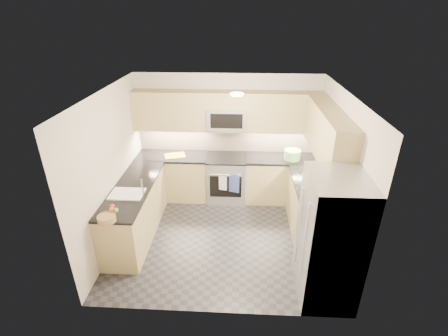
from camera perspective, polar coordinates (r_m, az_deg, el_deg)
floor at (r=5.80m, az=-0.19°, el=-11.80°), size 3.60×3.20×0.00m
ceiling at (r=4.69m, az=-0.24°, el=13.02°), size 3.60×3.20×0.02m
wall_back at (r=6.59m, az=0.59°, el=5.58°), size 3.60×0.02×2.50m
wall_front at (r=3.77m, az=-1.64°, el=-11.78°), size 3.60×0.02×2.50m
wall_left at (r=5.52m, az=-19.22°, el=-0.22°), size 0.02×3.20×2.50m
wall_right at (r=5.34m, az=19.45°, el=-1.15°), size 0.02×3.20×2.50m
base_cab_back_left at (r=6.78m, az=-8.81°, el=-1.55°), size 1.42×0.60×0.90m
base_cab_back_right at (r=6.69m, az=9.81°, el=-2.02°), size 1.42×0.60×0.90m
base_cab_right at (r=5.78m, az=15.03°, el=-7.47°), size 0.60×1.70×0.90m
base_cab_peninsula at (r=5.80m, az=-15.29°, el=-7.39°), size 0.60×2.00×0.90m
countertop_back_left at (r=6.57m, az=-9.08°, el=2.08°), size 1.42×0.63×0.04m
countertop_back_right at (r=6.48m, az=10.13°, el=1.65°), size 1.42×0.63×0.04m
countertop_right at (r=5.54m, az=15.59°, el=-3.42°), size 0.63×1.70×0.04m
countertop_peninsula at (r=5.56m, az=-15.85°, el=-3.35°), size 0.63×2.00×0.04m
upper_cab_back at (r=6.24m, az=0.54°, el=9.96°), size 3.60×0.35×0.75m
upper_cab_right at (r=5.32m, az=17.81°, el=5.76°), size 0.35×1.95×0.75m
backsplash_back at (r=6.60m, az=0.59°, el=5.12°), size 3.60×0.01×0.51m
backsplash_right at (r=5.75m, az=18.21°, el=0.41°), size 0.01×2.30×0.51m
gas_range at (r=6.62m, az=0.43°, el=-1.87°), size 0.76×0.65×0.91m
range_cooktop at (r=6.42m, az=0.45°, el=1.76°), size 0.76×0.65×0.03m
oven_door_glass at (r=6.33m, az=0.29°, el=-3.31°), size 0.62×0.02×0.45m
oven_handle at (r=6.19m, az=0.29°, el=-1.23°), size 0.60×0.02×0.02m
microwave at (r=6.25m, az=0.53°, el=8.80°), size 0.76×0.40×0.40m
microwave_door at (r=6.06m, az=0.44°, el=8.22°), size 0.60×0.01×0.28m
refrigerator at (r=4.49m, az=18.12°, el=-11.82°), size 0.70×0.90×1.80m
fridge_handle_left at (r=4.24m, az=13.83°, el=-12.89°), size 0.02×0.02×1.20m
fridge_handle_right at (r=4.52m, az=13.08°, el=-10.03°), size 0.02×0.02×1.20m
sink_basin at (r=5.38m, az=-16.59°, el=-5.02°), size 0.52×0.38×0.16m
faucet at (r=5.20m, az=-14.16°, el=-3.28°), size 0.03×0.03×0.28m
utensil_bowl at (r=6.42m, az=11.92°, el=2.32°), size 0.38×0.38×0.18m
cutting_board at (r=6.53m, az=-8.61°, el=2.19°), size 0.46×0.39×0.01m
fruit_basket at (r=4.78m, az=-19.93°, el=-8.36°), size 0.31×0.31×0.09m
fruit_apple at (r=4.88m, az=-19.10°, el=-6.47°), size 0.08×0.08×0.08m
fruit_pear at (r=4.79m, az=-18.45°, el=-7.03°), size 0.07×0.07×0.07m
dish_towel_check at (r=6.25m, az=-0.20°, el=-2.68°), size 0.15×0.05×0.30m
dish_towel_blue at (r=6.25m, az=1.78°, el=-2.73°), size 0.20×0.07×0.39m
fruit_orange at (r=4.82m, az=-19.19°, el=-6.91°), size 0.06×0.06×0.06m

